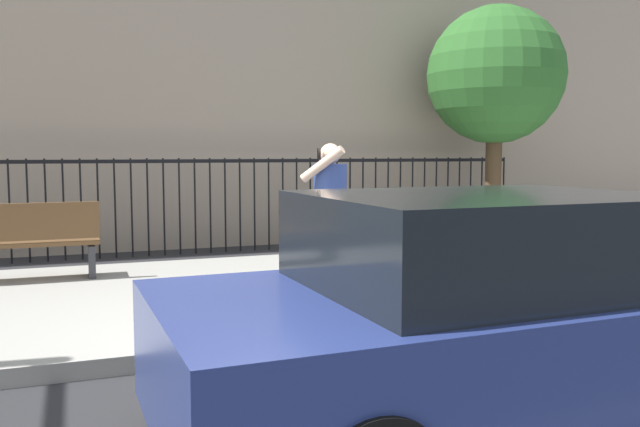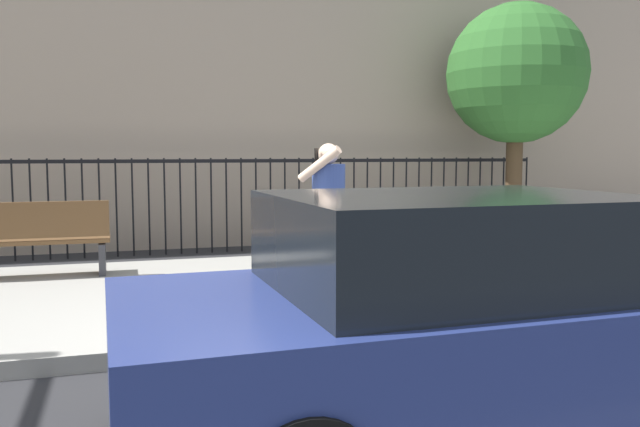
{
  "view_description": "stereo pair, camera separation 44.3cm",
  "coord_description": "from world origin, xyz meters",
  "px_view_note": "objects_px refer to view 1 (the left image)",
  "views": [
    {
      "loc": [
        -2.0,
        -5.06,
        1.69
      ],
      "look_at": [
        0.45,
        1.5,
        1.04
      ],
      "focal_mm": 36.91,
      "sensor_mm": 36.0,
      "label": 1
    },
    {
      "loc": [
        -1.58,
        -5.2,
        1.69
      ],
      "look_at": [
        0.45,
        1.5,
        1.04
      ],
      "focal_mm": 36.91,
      "sensor_mm": 36.0,
      "label": 2
    }
  ],
  "objects_px": {
    "parked_hatchback": "(505,318)",
    "street_bench": "(29,240)",
    "street_tree_near": "(496,76)",
    "pedestrian_on_phone": "(331,210)"
  },
  "relations": [
    {
      "from": "street_bench",
      "to": "pedestrian_on_phone",
      "type": "bearing_deg",
      "value": -36.49
    },
    {
      "from": "pedestrian_on_phone",
      "to": "parked_hatchback",
      "type": "bearing_deg",
      "value": -91.61
    },
    {
      "from": "parked_hatchback",
      "to": "street_bench",
      "type": "bearing_deg",
      "value": 118.94
    },
    {
      "from": "street_bench",
      "to": "street_tree_near",
      "type": "relative_size",
      "value": 0.37
    },
    {
      "from": "parked_hatchback",
      "to": "street_tree_near",
      "type": "bearing_deg",
      "value": 55.29
    },
    {
      "from": "pedestrian_on_phone",
      "to": "street_tree_near",
      "type": "bearing_deg",
      "value": 39.64
    },
    {
      "from": "parked_hatchback",
      "to": "pedestrian_on_phone",
      "type": "xyz_separation_m",
      "value": [
        0.09,
        3.05,
        0.39
      ]
    },
    {
      "from": "pedestrian_on_phone",
      "to": "street_bench",
      "type": "relative_size",
      "value": 1.02
    },
    {
      "from": "pedestrian_on_phone",
      "to": "street_bench",
      "type": "xyz_separation_m",
      "value": [
        -3.0,
        2.22,
        -0.45
      ]
    },
    {
      "from": "street_bench",
      "to": "street_tree_near",
      "type": "xyz_separation_m",
      "value": [
        7.76,
        1.72,
        2.42
      ]
    }
  ]
}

